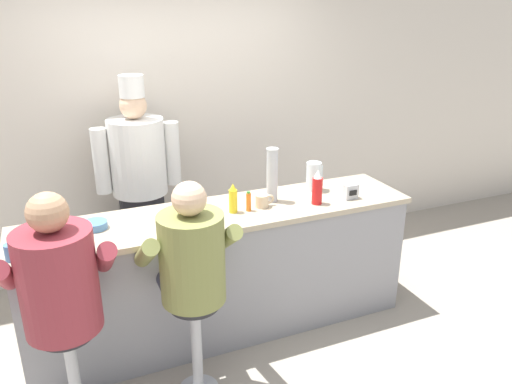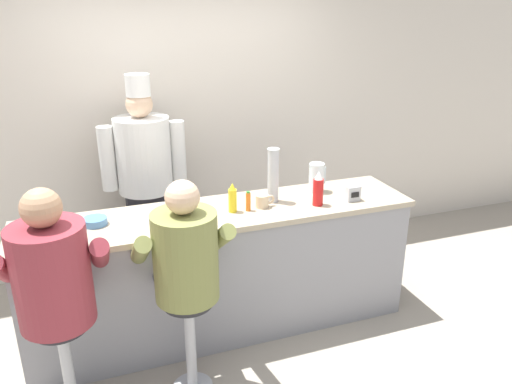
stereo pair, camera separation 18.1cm
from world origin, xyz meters
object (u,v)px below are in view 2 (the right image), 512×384
Objects in this scene: mustard_bottle_yellow at (233,198)px; breakfast_plate at (195,213)px; hot_sauce_bottle_orange at (248,201)px; cereal_bowl at (95,221)px; coffee_mug_tan at (263,201)px; napkin_dispenser_chrome at (353,193)px; diner_seated_olive at (185,261)px; cup_stack_steel at (273,175)px; ketchup_bottle_red at (318,189)px; coffee_mug_blue at (12,246)px; diner_seated_maroon at (53,279)px; water_pitcher_clear at (317,178)px; cook_in_whites_near at (145,173)px.

mustard_bottle_yellow is 0.27m from breakfast_plate.
mustard_bottle_yellow is 1.48× the size of hot_sauce_bottle_orange.
coffee_mug_tan is (1.14, -0.09, 0.02)m from cereal_bowl.
cereal_bowl is (-1.02, 0.11, -0.04)m from hot_sauce_bottle_orange.
diner_seated_olive reaches higher than napkin_dispenser_chrome.
breakfast_plate is 1.56× the size of coffee_mug_tan.
breakfast_plate is at bearing -174.31° from cup_stack_steel.
ketchup_bottle_red is at bearing -14.24° from coffee_mug_tan.
diner_seated_olive is (0.94, -0.34, -0.10)m from coffee_mug_blue.
hot_sauce_bottle_orange is at bearing 20.43° from diner_seated_maroon.
hot_sauce_bottle_orange is 1.28× the size of napkin_dispenser_chrome.
diner_seated_maroon is at bearing -169.16° from napkin_dispenser_chrome.
napkin_dispenser_chrome reaches higher than breakfast_plate.
water_pitcher_clear is 0.15× the size of diner_seated_maroon.
water_pitcher_clear is 0.12× the size of cook_in_whites_near.
napkin_dispenser_chrome is at bearing -9.27° from coffee_mug_tan.
cook_in_whites_near is at bearing 102.35° from breakfast_plate.
ketchup_bottle_red is 0.64× the size of cup_stack_steel.
mustard_bottle_yellow is 1.40m from coffee_mug_blue.
breakfast_plate is 1.78× the size of coffee_mug_blue.
diner_seated_olive is at bearing -51.76° from cereal_bowl.
diner_seated_olive is (-0.45, -0.50, -0.15)m from mustard_bottle_yellow.
diner_seated_olive is (-0.78, -0.58, -0.25)m from cup_stack_steel.
water_pitcher_clear is 1.58× the size of coffee_mug_tan.
cook_in_whites_near is at bearing 63.03° from cereal_bowl.
diner_seated_olive is (-1.06, -0.41, -0.17)m from ketchup_bottle_red.
mustard_bottle_yellow is at bearing 173.67° from napkin_dispenser_chrome.
napkin_dispenser_chrome is at bearing -6.29° from breakfast_plate.
hot_sauce_bottle_orange is 0.28m from cup_stack_steel.
coffee_mug_blue is 2.28m from napkin_dispenser_chrome.
napkin_dispenser_chrome is at bearing -5.85° from hot_sauce_bottle_orange.
water_pitcher_clear is 1.42× the size of cereal_bowl.
cereal_bowl reaches higher than breakfast_plate.
diner_seated_olive is (0.72, -0.00, -0.02)m from diner_seated_maroon.
cup_stack_steel is at bearing -168.32° from water_pitcher_clear.
cup_stack_steel reaches higher than napkin_dispenser_chrome.
ketchup_bottle_red is at bearing -113.85° from water_pitcher_clear.
diner_seated_olive is at bearing -139.42° from hot_sauce_bottle_orange.
coffee_mug_tan is 1.48m from diner_seated_maroon.
water_pitcher_clear is (0.73, 0.17, 0.01)m from mustard_bottle_yellow.
cup_stack_steel is 1.21m from cook_in_whites_near.
napkin_dispenser_chrome is (1.81, -0.19, 0.03)m from cereal_bowl.
diner_seated_olive reaches higher than coffee_mug_tan.
mustard_bottle_yellow is at bearing -166.97° from water_pitcher_clear.
cereal_bowl is at bearing -116.97° from cook_in_whites_near.
diner_seated_maroon is at bearing -56.45° from coffee_mug_blue.
water_pitcher_clear is 1.01× the size of breakfast_plate.
coffee_mug_tan is 0.10× the size of diner_seated_olive.
cook_in_whites_near reaches higher than napkin_dispenser_chrome.
napkin_dispenser_chrome is (0.56, -0.19, -0.14)m from cup_stack_steel.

